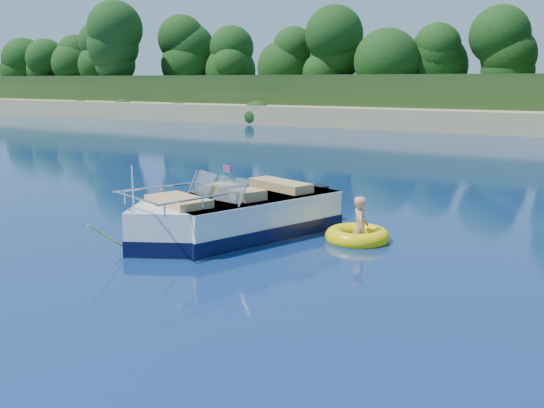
# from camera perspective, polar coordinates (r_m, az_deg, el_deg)

# --- Properties ---
(ground) EXTENTS (160.00, 160.00, 0.00)m
(ground) POSITION_cam_1_polar(r_m,az_deg,el_deg) (10.50, -8.46, -8.39)
(ground) COLOR #0A1C47
(ground) RESTS_ON ground
(treeline) EXTENTS (150.00, 7.12, 8.19)m
(treeline) POSITION_cam_1_polar(r_m,az_deg,el_deg) (49.04, 24.21, 12.92)
(treeline) COLOR black
(treeline) RESTS_ON ground
(motorboat) EXTENTS (3.52, 6.15, 2.12)m
(motorboat) POSITION_cam_1_polar(r_m,az_deg,el_deg) (14.02, -3.98, -1.43)
(motorboat) COLOR white
(motorboat) RESTS_ON ground
(tow_tube) EXTENTS (1.55, 1.55, 0.39)m
(tow_tube) POSITION_cam_1_polar(r_m,az_deg,el_deg) (13.83, 8.03, -3.03)
(tow_tube) COLOR yellow
(tow_tube) RESTS_ON ground
(boy) EXTENTS (0.73, 0.88, 1.60)m
(boy) POSITION_cam_1_polar(r_m,az_deg,el_deg) (13.89, 8.25, -3.40)
(boy) COLOR tan
(boy) RESTS_ON ground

